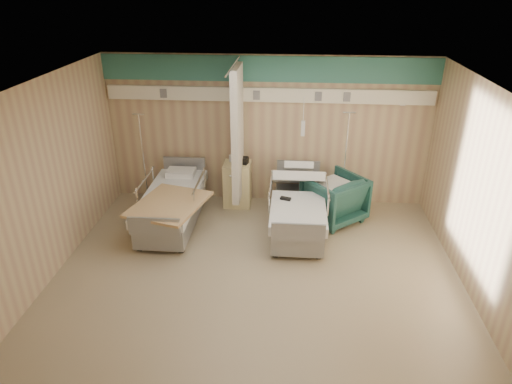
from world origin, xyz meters
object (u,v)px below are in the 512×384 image
Objects in this scene: bedside_cabinet at (237,184)px; bed_right at (297,214)px; iv_stand_left at (147,188)px; iv_stand_right at (342,190)px; visitor_armchair at (334,198)px; bed_left at (172,209)px.

bed_right is at bearing -38.05° from bedside_cabinet.
bed_right is at bearing -13.91° from iv_stand_left.
iv_stand_right is 1.04× the size of iv_stand_left.
visitor_armchair is at bearing -4.57° from iv_stand_left.
bed_left is at bearing -46.53° from iv_stand_left.
bed_right is 1.19× the size of iv_stand_left.
bedside_cabinet is at bearing 141.95° from bed_right.
bedside_cabinet is at bearing -53.58° from visitor_armchair.
bedside_cabinet reaches higher than bed_right.
iv_stand_right is (3.04, 0.89, 0.07)m from bed_left.
iv_stand_right is at bearing 2.75° from iv_stand_left.
visitor_armchair is at bearing -14.64° from bedside_cabinet.
bedside_cabinet is (-1.15, 0.90, 0.11)m from bed_right.
iv_stand_left reaches higher than visitor_armchair.
iv_stand_right is (1.99, -0.01, -0.04)m from bedside_cabinet.
bed_left is at bearing -30.37° from visitor_armchair.
bed_left is 2.54× the size of bedside_cabinet.
iv_stand_right reaches higher than visitor_armchair.
iv_stand_left is (-2.87, 0.71, 0.06)m from bed_right.
bed_right is 2.31× the size of visitor_armchair.
bedside_cabinet is 0.91× the size of visitor_armchair.
iv_stand_right reaches higher than bed_left.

